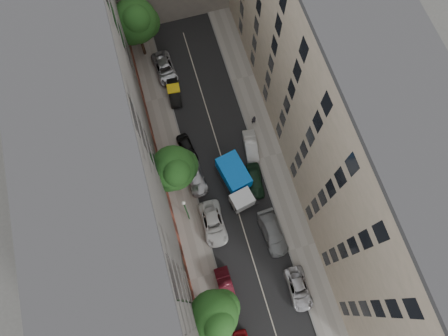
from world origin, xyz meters
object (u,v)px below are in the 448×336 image
object	(u,v)px
car_left_6	(165,69)
car_right_2	(255,181)
car_left_5	(174,93)
car_right_1	(273,233)
tree_near	(215,316)
tarp_truck	(236,181)
car_right_0	(299,289)
car_left_4	(187,148)
tree_mid	(175,169)
car_left_2	(213,224)
car_left_3	(195,176)
pedestrian	(254,120)
car_right_3	(251,146)
tree_far	(136,22)
lamp_post	(186,209)
car_left_1	(226,287)

from	to	relation	value
car_left_6	car_right_2	distance (m)	18.35
car_right_2	car_left_5	bearing A→B (deg)	122.28
car_right_1	tree_near	bearing A→B (deg)	-145.63
car_right_2	tree_near	world-z (taller)	tree_near
tarp_truck	tree_near	xyz separation A→B (m)	(-5.90, -12.82, 4.24)
car_right_0	tree_near	xyz separation A→B (m)	(-8.90, -0.10, 5.18)
car_left_4	tree_mid	world-z (taller)	tree_mid
car_left_5	car_left_2	bearing A→B (deg)	-84.60
car_left_2	tree_near	world-z (taller)	tree_near
car_left_2	car_right_0	world-z (taller)	car_left_2
car_right_2	tree_near	bearing A→B (deg)	-114.81
tarp_truck	car_left_6	bearing A→B (deg)	92.30
car_left_4	car_left_3	bearing A→B (deg)	-98.78
tree_mid	pedestrian	xyz separation A→B (m)	(10.38, 5.13, -4.52)
car_left_6	pedestrian	xyz separation A→B (m)	(8.51, -9.97, 0.24)
car_right_3	tarp_truck	bearing A→B (deg)	-120.15
tree_mid	car_right_1	bearing A→B (deg)	-44.95
car_left_3	tree_far	world-z (taller)	tree_far
car_left_4	car_left_6	distance (m)	11.20
car_left_5	car_right_1	distance (m)	20.73
car_left_6	lamp_post	xyz separation A→B (m)	(-1.84, -19.18, 3.71)
tarp_truck	car_right_0	world-z (taller)	tarp_truck
car_left_3	tree_mid	distance (m)	5.13
car_right_3	lamp_post	size ratio (longest dim) A/B	0.58
car_right_3	car_left_3	bearing A→B (deg)	-158.41
car_left_6	tree_far	distance (m)	6.58
car_left_2	car_right_2	bearing A→B (deg)	31.29
tarp_truck	pedestrian	bearing A→B (deg)	46.40
car_right_0	car_right_2	size ratio (longest dim) A/B	1.09
car_right_1	car_left_3	bearing A→B (deg)	123.51
car_left_5	lamp_post	distance (m)	16.18
lamp_post	car_right_2	bearing A→B (deg)	13.55
pedestrian	car_left_1	bearing A→B (deg)	60.52
car_right_1	lamp_post	xyz separation A→B (m)	(-8.28, 4.22, 3.67)
car_left_3	tree_near	world-z (taller)	tree_near
car_left_2	tree_far	bearing A→B (deg)	96.96
tree_near	pedestrian	world-z (taller)	tree_near
car_left_1	car_right_1	bearing A→B (deg)	30.87
car_left_2	tree_near	bearing A→B (deg)	-102.53
car_right_1	car_right_0	bearing A→B (deg)	-86.37
car_left_6	tree_mid	xyz separation A→B (m)	(-1.87, -15.10, 4.76)
car_right_1	tree_near	size ratio (longest dim) A/B	0.62
car_right_3	car_right_0	bearing A→B (deg)	-82.44
lamp_post	car_left_3	bearing A→B (deg)	67.29
car_left_6	car_right_0	bearing A→B (deg)	-80.86
car_left_1	lamp_post	distance (m)	9.20
car_right_2	pedestrian	size ratio (longest dim) A/B	2.65
car_left_2	car_right_3	world-z (taller)	car_left_2
tree_near	tree_far	size ratio (longest dim) A/B	0.93
car_right_1	tree_far	distance (m)	28.40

